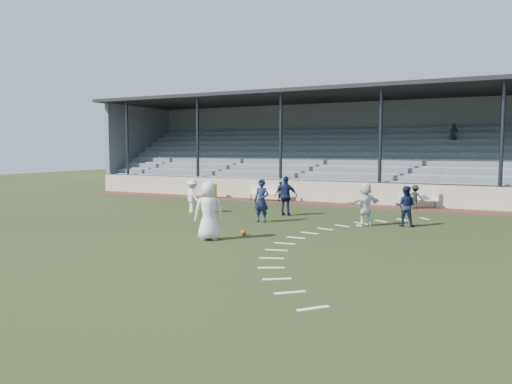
{
  "coord_description": "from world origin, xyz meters",
  "views": [
    {
      "loc": [
        9.44,
        -15.96,
        3.11
      ],
      "look_at": [
        0.0,
        2.5,
        1.3
      ],
      "focal_mm": 35.0,
      "sensor_mm": 36.0,
      "label": 1
    }
  ],
  "objects_px": {
    "trash_bin": "(213,191)",
    "player_white_lead": "(209,211)",
    "player_navy_lead": "(262,201)",
    "bench_left": "(266,191)",
    "football": "(243,232)",
    "bench_right": "(418,197)"
  },
  "relations": [
    {
      "from": "trash_bin",
      "to": "player_white_lead",
      "type": "height_order",
      "value": "player_white_lead"
    },
    {
      "from": "player_navy_lead",
      "to": "bench_left",
      "type": "bearing_deg",
      "value": 114.21
    },
    {
      "from": "bench_left",
      "to": "football",
      "type": "height_order",
      "value": "bench_left"
    },
    {
      "from": "bench_left",
      "to": "trash_bin",
      "type": "distance_m",
      "value": 3.71
    },
    {
      "from": "trash_bin",
      "to": "player_white_lead",
      "type": "bearing_deg",
      "value": -58.49
    },
    {
      "from": "bench_left",
      "to": "bench_right",
      "type": "xyz_separation_m",
      "value": [
        8.65,
        0.39,
        0.0
      ]
    },
    {
      "from": "bench_right",
      "to": "player_white_lead",
      "type": "relative_size",
      "value": 1.01
    },
    {
      "from": "football",
      "to": "bench_right",
      "type": "bearing_deg",
      "value": 69.32
    },
    {
      "from": "trash_bin",
      "to": "football",
      "type": "relative_size",
      "value": 4.35
    },
    {
      "from": "bench_left",
      "to": "bench_right",
      "type": "relative_size",
      "value": 1.0
    },
    {
      "from": "bench_right",
      "to": "player_navy_lead",
      "type": "relative_size",
      "value": 1.11
    },
    {
      "from": "bench_left",
      "to": "player_navy_lead",
      "type": "xyz_separation_m",
      "value": [
        3.56,
        -7.7,
        0.33
      ]
    },
    {
      "from": "bench_left",
      "to": "player_white_lead",
      "type": "xyz_separation_m",
      "value": [
        3.8,
        -12.22,
        0.42
      ]
    },
    {
      "from": "bench_left",
      "to": "bench_right",
      "type": "bearing_deg",
      "value": -8.34
    },
    {
      "from": "trash_bin",
      "to": "football",
      "type": "height_order",
      "value": "trash_bin"
    },
    {
      "from": "bench_left",
      "to": "football",
      "type": "distance_m",
      "value": 11.73
    },
    {
      "from": "trash_bin",
      "to": "football",
      "type": "bearing_deg",
      "value": -53.32
    },
    {
      "from": "trash_bin",
      "to": "bench_left",
      "type": "bearing_deg",
      "value": -0.46
    },
    {
      "from": "bench_right",
      "to": "football",
      "type": "bearing_deg",
      "value": -126.22
    },
    {
      "from": "bench_right",
      "to": "football",
      "type": "height_order",
      "value": "bench_right"
    },
    {
      "from": "trash_bin",
      "to": "bench_right",
      "type": "bearing_deg",
      "value": 1.68
    },
    {
      "from": "player_white_lead",
      "to": "player_navy_lead",
      "type": "relative_size",
      "value": 1.1
    }
  ]
}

